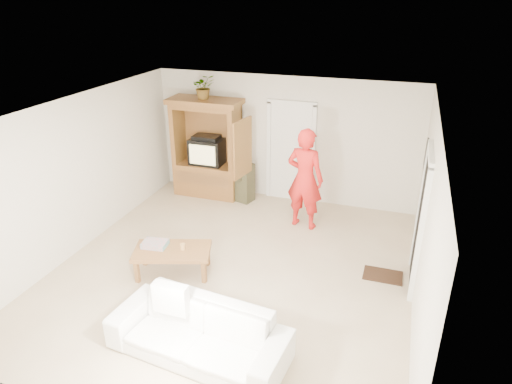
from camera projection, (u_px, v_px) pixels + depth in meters
floor at (233, 270)px, 7.34m from camera, size 6.00×6.00×0.00m
ceiling at (229, 111)px, 6.28m from camera, size 6.00×6.00×0.00m
wall_back at (284, 139)px, 9.41m from camera, size 5.50×0.00×5.50m
wall_front at (113, 325)px, 4.21m from camera, size 5.50×0.00×5.50m
wall_left at (78, 175)px, 7.61m from camera, size 0.00×6.00×6.00m
wall_right at (425, 224)px, 6.01m from camera, size 0.00×6.00×6.00m
armoire at (208, 154)px, 9.73m from camera, size 1.82×1.14×2.10m
door_back at (291, 153)px, 9.45m from camera, size 0.85×0.05×2.04m
doorway_right at (421, 223)px, 6.65m from camera, size 0.05×0.90×2.04m
framed_picture at (426, 157)px, 7.54m from camera, size 0.03×0.60×0.48m
doormat at (383, 275)px, 7.18m from camera, size 0.60×0.40×0.02m
plant at (204, 87)px, 9.12m from camera, size 0.59×0.57×0.49m
man at (305, 179)px, 8.34m from camera, size 0.77×0.58×1.92m
sofa at (199, 333)px, 5.53m from camera, size 2.29×1.09×0.64m
coffee_table at (172, 252)px, 7.10m from camera, size 1.32×0.97×0.44m
towel at (155, 244)px, 7.15m from camera, size 0.41×0.32×0.08m
candle at (183, 247)px, 7.06m from camera, size 0.08×0.08×0.10m
backpack_black at (239, 187)px, 9.89m from camera, size 0.38×0.31×0.40m
backpack_olive at (243, 182)px, 9.62m from camera, size 0.50×0.42×0.82m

